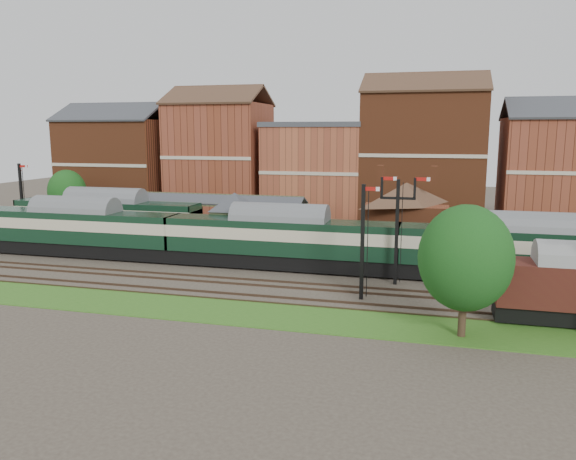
% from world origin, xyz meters
% --- Properties ---
extents(ground, '(160.00, 160.00, 0.00)m').
position_xyz_m(ground, '(0.00, 0.00, 0.00)').
color(ground, '#473D33').
rests_on(ground, ground).
extents(grass_back, '(90.00, 4.50, 0.06)m').
position_xyz_m(grass_back, '(0.00, 16.00, 0.03)').
color(grass_back, '#2D6619').
rests_on(grass_back, ground).
extents(grass_front, '(90.00, 5.00, 0.06)m').
position_xyz_m(grass_front, '(0.00, -12.00, 0.03)').
color(grass_front, '#2D6619').
rests_on(grass_front, ground).
extents(fence, '(90.00, 0.12, 1.50)m').
position_xyz_m(fence, '(0.00, 18.00, 0.75)').
color(fence, '#193823').
rests_on(fence, ground).
extents(platform, '(55.00, 3.40, 1.00)m').
position_xyz_m(platform, '(-5.00, 9.75, 0.50)').
color(platform, '#2D2D2D').
rests_on(platform, ground).
extents(signal_box, '(5.40, 5.40, 6.00)m').
position_xyz_m(signal_box, '(-3.00, 3.25, 3.19)').
color(signal_box, '#627654').
rests_on(signal_box, ground).
extents(brick_hut, '(3.20, 2.64, 2.94)m').
position_xyz_m(brick_hut, '(5.00, 3.25, 1.20)').
color(brick_hut, brown).
rests_on(brick_hut, ground).
extents(station_building, '(8.10, 8.10, 5.90)m').
position_xyz_m(station_building, '(12.00, 9.75, 3.96)').
color(station_building, brown).
rests_on(station_building, platform).
extents(canopy, '(26.00, 3.89, 4.08)m').
position_xyz_m(canopy, '(-11.00, 9.75, 4.58)').
color(canopy, '#464B2F').
rests_on(canopy, platform).
extents(semaphore_bracket, '(3.60, 0.25, 8.18)m').
position_xyz_m(semaphore_bracket, '(12.04, -2.50, 4.63)').
color(semaphore_bracket, black).
rests_on(semaphore_bracket, ground).
extents(semaphore_platform_end, '(1.23, 0.25, 8.00)m').
position_xyz_m(semaphore_platform_end, '(-29.98, 8.00, 4.16)').
color(semaphore_platform_end, black).
rests_on(semaphore_platform_end, ground).
extents(semaphore_siding, '(1.23, 0.25, 8.00)m').
position_xyz_m(semaphore_siding, '(10.02, -7.00, 4.16)').
color(semaphore_siding, black).
rests_on(semaphore_siding, ground).
extents(town_backdrop, '(69.00, 10.00, 16.00)m').
position_xyz_m(town_backdrop, '(-0.18, 25.00, 7.00)').
color(town_backdrop, brown).
rests_on(town_backdrop, ground).
extents(dmu_train, '(58.91, 3.09, 4.53)m').
position_xyz_m(dmu_train, '(2.19, 0.00, 2.63)').
color(dmu_train, black).
rests_on(dmu_train, ground).
extents(platform_railcar, '(20.24, 3.19, 4.66)m').
position_xyz_m(platform_railcar, '(-18.40, 6.50, 2.71)').
color(platform_railcar, black).
rests_on(platform_railcar, ground).
extents(goods_van_a, '(6.54, 2.83, 3.97)m').
position_xyz_m(goods_van_a, '(21.76, -9.00, 2.24)').
color(goods_van_a, black).
rests_on(goods_van_a, ground).
extents(tree_far, '(5.19, 5.19, 7.58)m').
position_xyz_m(tree_far, '(16.45, -12.84, 4.58)').
color(tree_far, '#382619').
rests_on(tree_far, ground).
extents(tree_back, '(4.67, 4.67, 6.83)m').
position_xyz_m(tree_back, '(-29.62, 15.52, 4.13)').
color(tree_back, '#382619').
rests_on(tree_back, ground).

